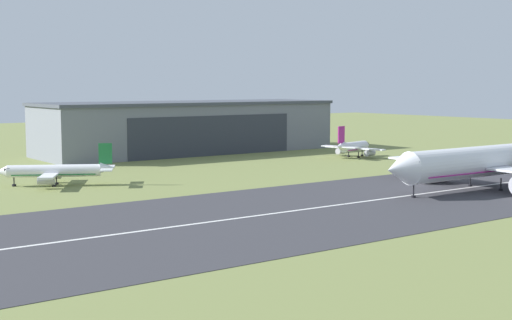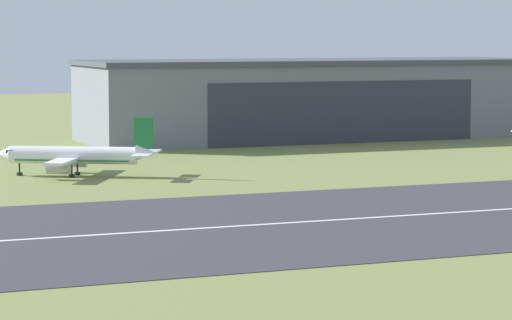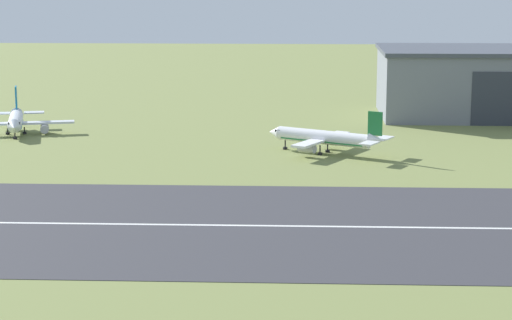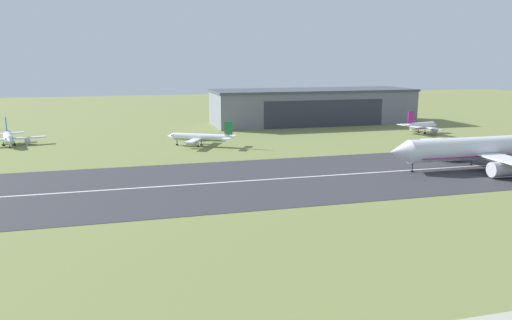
# 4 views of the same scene
# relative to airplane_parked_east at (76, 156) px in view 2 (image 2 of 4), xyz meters

# --- Properties ---
(hangar_building) EXTENTS (90.76, 28.41, 15.31)m
(hangar_building) POSITION_rel_airplane_parked_east_xyz_m (58.66, 46.74, 4.74)
(hangar_building) COLOR slate
(hangar_building) RESTS_ON ground_plane
(airplane_parked_east) EXTENTS (23.31, 18.81, 8.50)m
(airplane_parked_east) POSITION_rel_airplane_parked_east_xyz_m (0.00, 0.00, 0.00)
(airplane_parked_east) COLOR white
(airplane_parked_east) RESTS_ON ground_plane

